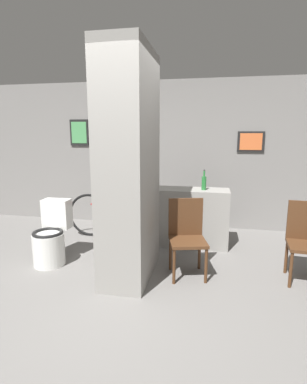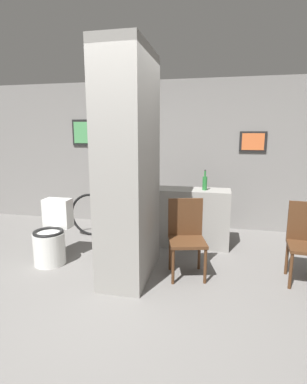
{
  "view_description": "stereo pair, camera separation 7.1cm",
  "coord_description": "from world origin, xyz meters",
  "px_view_note": "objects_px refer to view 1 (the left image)",
  "views": [
    {
      "loc": [
        0.88,
        -2.76,
        1.7
      ],
      "look_at": [
        0.15,
        0.93,
        0.95
      ],
      "focal_mm": 28.0,
      "sensor_mm": 36.0,
      "label": 1
    },
    {
      "loc": [
        0.95,
        -2.74,
        1.7
      ],
      "look_at": [
        0.15,
        0.93,
        0.95
      ],
      "focal_mm": 28.0,
      "sensor_mm": 36.0,
      "label": 2
    }
  ],
  "objects_px": {
    "chair_near_pillar": "(187,234)",
    "bottle_tall": "(204,182)",
    "toilet": "(51,238)",
    "chair_by_doorway": "(307,238)",
    "bicycle": "(116,216)"
  },
  "relations": [
    {
      "from": "chair_near_pillar",
      "to": "bottle_tall",
      "type": "height_order",
      "value": "bottle_tall"
    },
    {
      "from": "toilet",
      "to": "bottle_tall",
      "type": "xyz_separation_m",
      "value": [
        1.93,
        0.98,
        0.65
      ]
    },
    {
      "from": "chair_by_doorway",
      "to": "bicycle",
      "type": "relative_size",
      "value": 0.56
    },
    {
      "from": "bicycle",
      "to": "chair_near_pillar",
      "type": "bearing_deg",
      "value": -40.17
    },
    {
      "from": "toilet",
      "to": "bottle_tall",
      "type": "bearing_deg",
      "value": 26.93
    },
    {
      "from": "chair_near_pillar",
      "to": "chair_by_doorway",
      "type": "xyz_separation_m",
      "value": [
        1.37,
        0.11,
        0.0
      ]
    },
    {
      "from": "chair_by_doorway",
      "to": "bicycle",
      "type": "height_order",
      "value": "chair_by_doorway"
    },
    {
      "from": "chair_near_pillar",
      "to": "chair_by_doorway",
      "type": "distance_m",
      "value": 1.38
    },
    {
      "from": "chair_near_pillar",
      "to": "chair_by_doorway",
      "type": "height_order",
      "value": "same"
    },
    {
      "from": "chair_near_pillar",
      "to": "bottle_tall",
      "type": "relative_size",
      "value": 3.01
    },
    {
      "from": "bicycle",
      "to": "toilet",
      "type": "bearing_deg",
      "value": -116.58
    },
    {
      "from": "bicycle",
      "to": "bottle_tall",
      "type": "relative_size",
      "value": 5.38
    },
    {
      "from": "chair_by_doorway",
      "to": "bottle_tall",
      "type": "relative_size",
      "value": 3.01
    },
    {
      "from": "toilet",
      "to": "chair_by_doorway",
      "type": "xyz_separation_m",
      "value": [
        3.15,
        0.15,
        0.16
      ]
    },
    {
      "from": "toilet",
      "to": "bottle_tall",
      "type": "distance_m",
      "value": 2.26
    }
  ]
}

